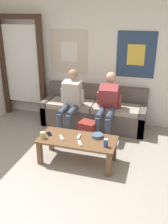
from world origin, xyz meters
The scene contains 15 objects.
ground_plane centered at (0.00, 0.00, 0.00)m, with size 18.00×18.00×0.00m, color gray.
wall_back centered at (0.00, 2.50, 1.28)m, with size 10.00×0.07×2.55m.
door_frame centered at (-1.36, 2.28, 1.20)m, with size 1.00×0.10×2.15m.
couch centered at (0.26, 2.16, 0.28)m, with size 2.07×0.67×0.80m.
coffee_table centered at (0.35, 0.79, 0.34)m, with size 1.19×0.55×0.41m.
person_seated_adult centered at (-0.10, 1.78, 0.64)m, with size 0.47×0.83×1.20m.
person_seated_teen centered at (0.60, 1.84, 0.63)m, with size 0.47×0.93×1.16m.
backpack centered at (0.34, 1.42, 0.19)m, with size 0.33×0.32×0.40m.
ceramic_bowl centered at (0.63, 0.92, 0.44)m, with size 0.18×0.18×0.05m.
pillar_candle centered at (-0.16, 0.65, 0.46)m, with size 0.08×0.08×0.12m.
drink_can_blue centered at (0.82, 0.68, 0.47)m, with size 0.07×0.07×0.12m.
game_controller_near_left centered at (0.44, 0.65, 0.42)m, with size 0.10×0.14×0.03m.
game_controller_near_right centered at (0.12, 0.73, 0.42)m, with size 0.11×0.14×0.03m.
game_controller_far_center centered at (0.36, 0.84, 0.42)m, with size 0.04×0.15×0.03m.
cell_phone centered at (-0.12, 0.80, 0.41)m, with size 0.14×0.15×0.01m.
Camera 1 is at (1.41, -2.40, 2.26)m, focal length 40.00 mm.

